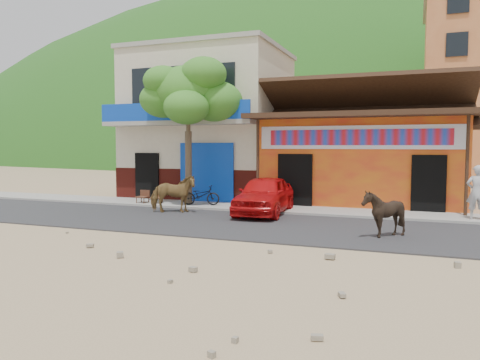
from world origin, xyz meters
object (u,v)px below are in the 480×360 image
object	(u,v)px
tree	(188,131)
cafe_chair_left	(142,191)
scooter	(201,195)
cafe_chair_right	(157,192)
pedestrian	(477,192)
cow_tan	(173,194)
red_car	(264,195)
cow_dark	(384,213)

from	to	relation	value
tree	cafe_chair_left	xyz separation A→B (m)	(-2.06, -0.26, -2.51)
scooter	cafe_chair_right	distance (m)	2.00
scooter	pedestrian	distance (m)	10.06
pedestrian	cafe_chair_right	xyz separation A→B (m)	(-12.05, -0.01, -0.42)
cafe_chair_left	scooter	bearing A→B (deg)	4.33
cow_tan	scooter	bearing A→B (deg)	-32.51
red_car	cafe_chair_right	distance (m)	5.07
scooter	pedestrian	size ratio (longest dim) A/B	0.86
pedestrian	cafe_chair_right	size ratio (longest dim) A/B	1.88
cafe_chair_left	cafe_chair_right	xyz separation A→B (m)	(0.66, 0.06, -0.01)
cow_dark	red_car	distance (m)	5.30
pedestrian	cafe_chair_right	bearing A→B (deg)	-5.02
red_car	cafe_chair_left	bearing A→B (deg)	168.90
red_car	scooter	distance (m)	3.14
red_car	pedestrian	bearing A→B (deg)	2.83
cow_tan	pedestrian	distance (m)	10.48
cow_dark	cafe_chair_right	world-z (taller)	cow_dark
pedestrian	cafe_chair_left	bearing A→B (deg)	-4.74
cafe_chair_left	cafe_chair_right	distance (m)	0.66
cow_tan	cafe_chair_left	size ratio (longest dim) A/B	1.71
tree	cow_dark	bearing A→B (deg)	-26.60
cow_tan	cow_dark	bearing A→B (deg)	-128.85
pedestrian	cow_tan	bearing A→B (deg)	4.36
pedestrian	cafe_chair_left	size ratio (longest dim) A/B	1.83
scooter	cafe_chair_left	world-z (taller)	cafe_chair_left
cow_dark	cafe_chair_left	world-z (taller)	cow_dark
red_car	pedestrian	xyz separation A→B (m)	(7.05, 0.80, 0.28)
cow_tan	pedestrian	size ratio (longest dim) A/B	0.93
scooter	tree	bearing A→B (deg)	65.78
cafe_chair_right	red_car	bearing A→B (deg)	-19.31
cafe_chair_left	pedestrian	bearing A→B (deg)	1.20
pedestrian	cafe_chair_left	distance (m)	12.71
cow_tan	cow_dark	world-z (taller)	cow_tan
cafe_chair_left	cafe_chair_right	size ratio (longest dim) A/B	1.03
cow_dark	pedestrian	bearing A→B (deg)	139.93
tree	cafe_chair_right	distance (m)	2.89
cow_tan	red_car	distance (m)	3.41
cow_tan	cafe_chair_left	bearing A→B (deg)	31.66
scooter	cafe_chair_left	distance (m)	2.66
pedestrian	cafe_chair_left	xyz separation A→B (m)	(-12.71, -0.07, -0.40)
cow_dark	red_car	bearing A→B (deg)	-129.33
cafe_chair_right	pedestrian	bearing A→B (deg)	-10.20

